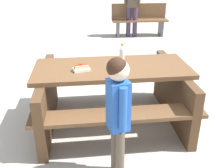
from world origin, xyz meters
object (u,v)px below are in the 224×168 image
Objects in this scene: picnic_table at (112,90)px; soda_bottle at (122,54)px; park_bench_near at (139,19)px; hotdog_tray at (81,68)px; child_in_coat at (118,106)px.

soda_bottle is (-0.12, -0.09, 0.42)m from picnic_table.
picnic_table is 4.46m from park_bench_near.
picnic_table is 0.45m from soda_bottle.
park_bench_near is at bearing -99.95° from soda_bottle.
child_in_coat is (-0.37, 0.81, -0.03)m from hotdog_tray.
picnic_table is 1.62× the size of child_in_coat.
picnic_table is 1.26× the size of park_bench_near.
park_bench_near is at bearing -101.26° from picnic_table.
child_in_coat reaches higher than hotdog_tray.
hotdog_tray is 0.18× the size of child_in_coat.
park_bench_near is at bearing -99.07° from child_in_coat.
picnic_table is at bearing 38.07° from soda_bottle.
child_in_coat is (-0.02, 0.93, 0.31)m from picnic_table.
child_in_coat is (0.10, 1.03, -0.11)m from soda_bottle.
soda_bottle is 1.18× the size of hotdog_tray.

